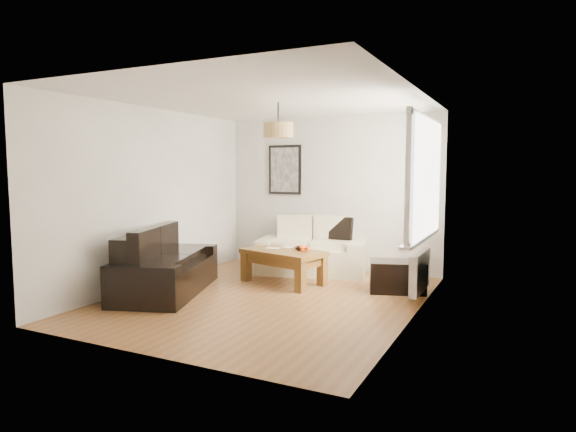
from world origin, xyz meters
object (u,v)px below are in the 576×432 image
at_px(loveseat_cream, 312,246).
at_px(sofa_leather, 166,263).
at_px(ottoman, 397,276).
at_px(coffee_table, 283,267).

height_order(loveseat_cream, sofa_leather, loveseat_cream).
bearing_deg(ottoman, coffee_table, -171.77).
xyz_separation_m(loveseat_cream, sofa_leather, (-1.30, -2.10, -0.02)).
xyz_separation_m(loveseat_cream, ottoman, (1.58, -0.66, -0.22)).
xyz_separation_m(loveseat_cream, coffee_table, (-0.08, -0.90, -0.18)).
height_order(coffee_table, ottoman, coffee_table).
bearing_deg(coffee_table, loveseat_cream, 84.91).
height_order(sofa_leather, coffee_table, sofa_leather).
distance_m(loveseat_cream, coffee_table, 0.92).
distance_m(sofa_leather, coffee_table, 1.72).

